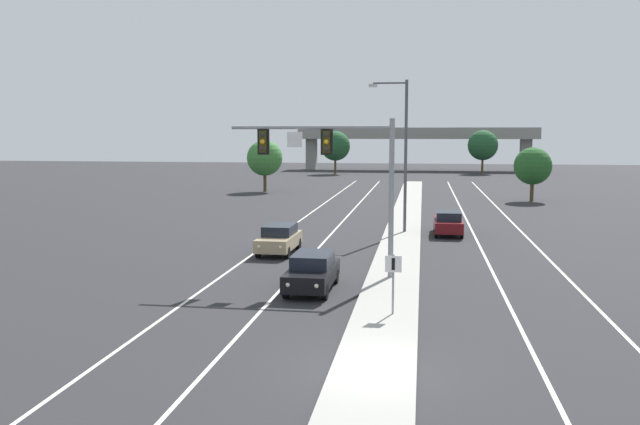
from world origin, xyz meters
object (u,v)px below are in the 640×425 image
Objects in this scene: overhead_signal_mast at (339,163)px; tree_far_left_a at (335,146)px; street_lamp_median at (402,147)px; tree_far_left_c at (265,158)px; tree_far_right_c at (483,145)px; tree_far_right_b at (533,166)px; car_receding_darkred at (448,222)px; median_sign_post at (393,275)px; car_oncoming_black at (312,271)px; car_oncoming_tan at (279,239)px.

overhead_signal_mast is 1.07× the size of tree_far_left_a.
street_lamp_median is at bearing -78.61° from tree_far_left_a.
tree_far_right_c is at bearing 54.51° from tree_far_left_c.
street_lamp_median is at bearing -117.26° from tree_far_right_b.
car_receding_darkred is at bearing -75.99° from tree_far_left_a.
tree_far_right_b is 0.75× the size of tree_far_left_a.
tree_far_left_c is (-16.89, 50.43, 2.27)m from median_sign_post.
overhead_signal_mast is 1.05× the size of tree_far_right_c.
tree_far_right_c reaches higher than tree_far_left_a.
median_sign_post is 0.41× the size of tree_far_right_b.
tree_far_left_c reaches higher than tree_far_right_b.
median_sign_post is at bearing -81.10° from tree_far_left_a.
street_lamp_median is at bearing 91.02° from median_sign_post.
median_sign_post reaches higher than car_receding_darkred.
tree_far_right_c reaches higher than tree_far_left_c.
car_oncoming_black is 1.00× the size of car_oncoming_tan.
tree_far_left_c is at bearing 104.68° from car_oncoming_tan.
car_oncoming_black is at bearing -100.91° from street_lamp_median.
street_lamp_median is (2.43, 14.29, 0.45)m from overhead_signal_mast.
tree_far_left_c reaches higher than car_receding_darkred.
street_lamp_median is at bearing 179.30° from car_receding_darkred.
tree_far_right_c is 1.02× the size of tree_far_left_a.
car_oncoming_black is at bearing -110.66° from car_receding_darkred.
tree_far_left_a is at bearing 121.58° from tree_far_right_b.
tree_far_right_c is at bearing 77.09° from car_oncoming_tan.
car_receding_darkred is (5.51, 14.25, -4.52)m from overhead_signal_mast.
overhead_signal_mast reaches higher than car_receding_darkred.
tree_far_left_a reaches higher than tree_far_left_c.
tree_far_right_c is at bearing 80.73° from overhead_signal_mast.
tree_far_left_a is (-10.43, 78.12, -0.75)m from overhead_signal_mast.
car_oncoming_black is 43.04m from tree_far_right_b.
overhead_signal_mast is at bearing -99.27° from tree_far_right_c.
tree_far_right_b is (15.27, 40.15, 2.64)m from car_oncoming_black.
overhead_signal_mast is at bearing -111.14° from car_receding_darkred.
tree_far_right_b reaches higher than car_oncoming_tan.
tree_far_right_b is at bearing 69.07° from car_receding_darkred.
street_lamp_median reaches higher than car_oncoming_black.
tree_far_left_a is at bearing 104.01° from car_receding_darkred.
street_lamp_median is 2.23× the size of car_oncoming_black.
car_oncoming_tan is at bearing 124.52° from overhead_signal_mast.
tree_far_left_a is at bearing 83.84° from tree_far_left_c.
tree_far_right_c reaches higher than car_receding_darkred.
tree_far_right_c reaches higher than car_oncoming_black.
tree_far_right_c reaches higher than tree_far_right_b.
tree_far_right_c reaches higher than car_oncoming_tan.
car_oncoming_tan is 72.53m from tree_far_left_a.
overhead_signal_mast is at bearing 113.92° from median_sign_post.
overhead_signal_mast is 1.68× the size of car_receding_darkred.
car_oncoming_tan is 1.00× the size of car_receding_darkred.
street_lamp_median is 65.12m from tree_far_left_a.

